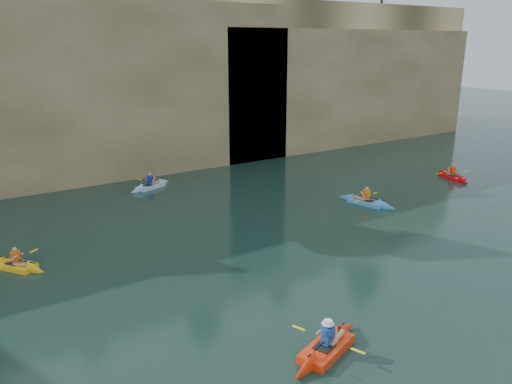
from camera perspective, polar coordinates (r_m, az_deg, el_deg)
ground at (r=14.87m, az=9.50°, el=-18.37°), size 160.00×160.00×0.00m
cliff at (r=39.73m, az=-21.33°, el=12.09°), size 70.00×16.00×12.00m
cliff_slab_center at (r=33.16m, az=-14.97°, el=11.41°), size 24.00×2.40×11.40m
cliff_slab_east at (r=43.88m, az=11.17°, el=11.82°), size 26.00×2.40×9.84m
sea_cave_center at (r=31.77m, az=-24.30°, el=2.75°), size 3.50×1.00×3.20m
sea_cave_east at (r=36.37m, az=-2.15°, el=6.90°), size 5.00×1.00×4.50m
main_kayaker at (r=15.00m, az=8.09°, el=-17.17°), size 3.48×2.21×1.27m
kayaker_red_far at (r=34.68m, az=21.50°, el=1.68°), size 2.26×3.32×1.20m
kayaker_yellow at (r=21.78m, az=-25.66°, el=-7.56°), size 2.12×2.62×1.12m
kayaker_ltblue_mid at (r=30.82m, az=-11.97°, el=0.70°), size 3.16×2.21×1.18m
kayaker_blue_east at (r=27.82m, az=12.48°, el=-1.08°), size 2.34×3.51×1.22m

